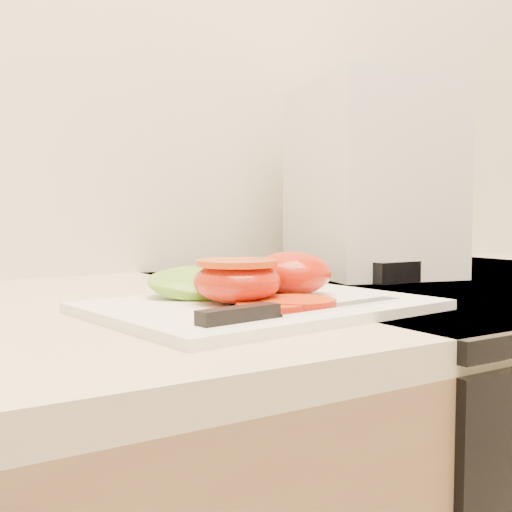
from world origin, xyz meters
TOP-DOWN VIEW (x-y plane):
  - cutting_board at (0.12, 1.55)m, footprint 0.35×0.27m
  - tomato_half_dome at (0.17, 1.58)m, footprint 0.09×0.09m
  - tomato_half_cut at (0.09, 1.55)m, footprint 0.09×0.09m
  - tomato_slice_0 at (0.13, 1.51)m, footprint 0.07×0.07m
  - tomato_slice_1 at (0.10, 1.50)m, footprint 0.06×0.06m
  - lettuce_leaf_0 at (0.10, 1.62)m, footprint 0.15×0.11m
  - lettuce_leaf_1 at (0.14, 1.63)m, footprint 0.13×0.14m
  - knife at (0.09, 1.47)m, footprint 0.24×0.05m
  - appliance at (0.47, 1.78)m, footprint 0.26×0.29m

SIDE VIEW (x-z plane):
  - cutting_board at x=0.12m, z-range 0.93..0.94m
  - tomato_slice_1 at x=0.10m, z-range 0.94..0.95m
  - tomato_slice_0 at x=0.13m, z-range 0.94..0.95m
  - knife at x=0.09m, z-range 0.94..0.95m
  - lettuce_leaf_1 at x=0.14m, z-range 0.94..0.96m
  - lettuce_leaf_0 at x=0.10m, z-range 0.94..0.97m
  - tomato_half_cut at x=0.09m, z-range 0.94..0.99m
  - tomato_half_dome at x=0.17m, z-range 0.94..0.99m
  - appliance at x=0.47m, z-range 0.93..1.23m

